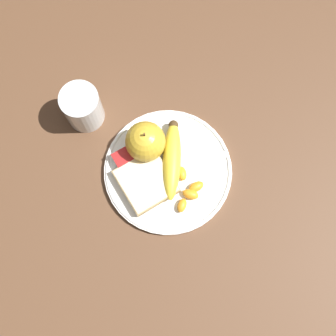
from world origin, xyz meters
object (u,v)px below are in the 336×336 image
object	(u,v)px
bread_slice	(147,183)
plate	(168,171)
juice_glass	(83,108)
jam_packet	(126,161)
banana	(172,159)
apple	(145,142)
fork	(170,168)

from	to	relation	value
bread_slice	plate	bearing A→B (deg)	94.03
juice_glass	jam_packet	world-z (taller)	juice_glass
juice_glass	jam_packet	distance (m)	0.13
banana	apple	bearing A→B (deg)	-150.38
bread_slice	jam_packet	xyz separation A→B (m)	(-0.06, -0.01, -0.00)
fork	jam_packet	bearing A→B (deg)	-22.49
juice_glass	apple	distance (m)	0.14
bread_slice	fork	xyz separation A→B (m)	(-0.00, 0.05, -0.01)
plate	juice_glass	size ratio (longest dim) A/B	2.76
banana	plate	bearing A→B (deg)	-53.16
apple	fork	size ratio (longest dim) A/B	0.45
apple	bread_slice	distance (m)	0.08
juice_glass	apple	size ratio (longest dim) A/B	1.04
plate	apple	xyz separation A→B (m)	(-0.06, -0.01, 0.04)
juice_glass	fork	bearing A→B (deg)	25.51
plate	fork	xyz separation A→B (m)	(-0.00, 0.01, 0.01)
fork	plate	bearing A→B (deg)	27.29
juice_glass	jam_packet	size ratio (longest dim) A/B	1.89
plate	apple	bearing A→B (deg)	-168.24
jam_packet	bread_slice	bearing A→B (deg)	13.07
juice_glass	banana	world-z (taller)	juice_glass
plate	banana	xyz separation A→B (m)	(-0.01, 0.02, 0.02)
banana	jam_packet	size ratio (longest dim) A/B	3.12
bread_slice	jam_packet	world-z (taller)	same
plate	banana	distance (m)	0.03
fork	banana	bearing A→B (deg)	-118.19
banana	fork	world-z (taller)	banana
plate	apple	world-z (taller)	apple
banana	bread_slice	xyz separation A→B (m)	(0.02, -0.06, -0.01)
banana	bread_slice	distance (m)	0.07
plate	bread_slice	size ratio (longest dim) A/B	2.48
apple	banana	bearing A→B (deg)	29.62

